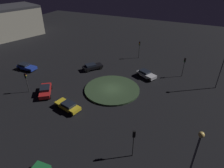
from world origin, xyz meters
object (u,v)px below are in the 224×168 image
(traffic_light_northwest, at_px, (184,63))
(streetlamp_northeast, at_px, (191,166))
(traffic_light_northeast, at_px, (134,138))
(traffic_light_west, at_px, (139,46))
(streetlamp_northwest, at_px, (224,61))
(car_silver, at_px, (146,74))
(car_blue, at_px, (26,67))
(traffic_light_southeast, at_px, (26,79))
(car_red, at_px, (45,90))
(car_black, at_px, (92,66))
(car_yellow, at_px, (68,106))

(traffic_light_northwest, height_order, streetlamp_northeast, streetlamp_northeast)
(traffic_light_northeast, xyz_separation_m, streetlamp_northeast, (3.53, 6.07, 2.84))
(traffic_light_west, distance_m, streetlamp_northwest, 19.45)
(car_silver, relative_size, traffic_light_northwest, 1.08)
(traffic_light_northeast, relative_size, traffic_light_west, 0.96)
(car_blue, relative_size, traffic_light_southeast, 1.16)
(car_red, xyz_separation_m, traffic_light_west, (-22.69, 10.10, 2.24))
(car_black, bearing_deg, streetlamp_northwest, -45.46)
(car_silver, distance_m, traffic_light_northwest, 7.93)
(traffic_light_southeast, relative_size, traffic_light_west, 0.91)
(traffic_light_northwest, bearing_deg, streetlamp_northeast, 52.50)
(traffic_light_west, xyz_separation_m, traffic_light_northwest, (5.46, 11.27, -0.07))
(car_blue, bearing_deg, traffic_light_northwest, 20.78)
(traffic_light_northeast, distance_m, traffic_light_southeast, 22.71)
(traffic_light_northeast, xyz_separation_m, traffic_light_west, (-28.88, -8.68, 0.12))
(car_black, xyz_separation_m, traffic_light_northwest, (-5.08, 18.65, 2.23))
(car_blue, distance_m, traffic_light_southeast, 10.13)
(car_black, distance_m, car_red, 12.45)
(car_blue, xyz_separation_m, streetlamp_northwest, (-9.24, 38.46, 4.82))
(traffic_light_southeast, bearing_deg, traffic_light_west, 33.16)
(car_red, height_order, traffic_light_west, traffic_light_west)
(car_silver, distance_m, traffic_light_northeast, 20.42)
(car_black, distance_m, traffic_light_northwest, 19.46)
(car_blue, bearing_deg, streetlamp_northwest, 14.87)
(traffic_light_northeast, relative_size, streetlamp_northwest, 0.47)
(car_red, xyz_separation_m, traffic_light_northeast, (6.19, 18.78, 2.12))
(traffic_light_southeast, xyz_separation_m, streetlamp_northwest, (-15.93, 31.13, 2.79))
(car_silver, bearing_deg, streetlamp_northwest, 32.31)
(traffic_light_southeast, height_order, traffic_light_northwest, traffic_light_northwest)
(streetlamp_northwest, bearing_deg, traffic_light_northwest, -107.32)
(traffic_light_west, bearing_deg, car_black, -35.74)
(car_yellow, relative_size, streetlamp_northeast, 0.49)
(car_red, distance_m, streetlamp_northeast, 27.14)
(car_yellow, bearing_deg, car_red, -4.58)
(traffic_light_southeast, bearing_deg, traffic_light_northwest, 8.96)
(traffic_light_northwest, relative_size, streetlamp_northwest, 0.48)
(traffic_light_northeast, bearing_deg, car_red, 37.45)
(car_blue, xyz_separation_m, traffic_light_northwest, (-11.27, 31.96, 2.24))
(car_silver, relative_size, car_red, 0.94)
(streetlamp_northeast, bearing_deg, traffic_light_northeast, -120.15)
(traffic_light_west, bearing_deg, streetlamp_northeast, 23.75)
(car_yellow, height_order, traffic_light_northwest, traffic_light_northwest)
(traffic_light_northeast, height_order, traffic_light_west, traffic_light_west)
(traffic_light_west, distance_m, traffic_light_northwest, 12.52)
(traffic_light_southeast, bearing_deg, car_blue, 110.46)
(traffic_light_west, xyz_separation_m, streetlamp_northwest, (7.49, 17.77, 2.52))
(traffic_light_southeast, height_order, streetlamp_northwest, streetlamp_northwest)
(car_yellow, xyz_separation_m, traffic_light_northwest, (-19.19, 15.08, 2.24))
(traffic_light_southeast, distance_m, streetlamp_northwest, 35.08)
(car_blue, xyz_separation_m, car_yellow, (7.92, 16.88, -0.00))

